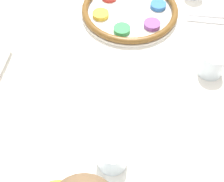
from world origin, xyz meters
name	(u,v)px	position (x,y,z in m)	size (l,w,h in m)	color
dining_table	(99,149)	(0.00, 0.00, 0.38)	(1.59, 0.86, 0.77)	white
seder_plate	(130,10)	(-0.31, 0.02, 0.78)	(0.31, 0.31, 0.03)	silver
cup_near	(112,155)	(0.20, 0.11, 0.80)	(0.07, 0.07, 0.07)	silver
cup_mid	(212,64)	(-0.13, 0.29, 0.80)	(0.07, 0.07, 0.07)	silver
fork_left	(214,15)	(-0.38, 0.28, 0.77)	(0.05, 0.17, 0.01)	silver
fork_right	(213,21)	(-0.35, 0.28, 0.77)	(0.04, 0.17, 0.01)	silver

